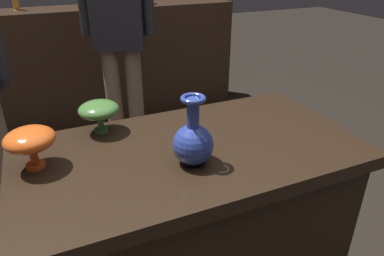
# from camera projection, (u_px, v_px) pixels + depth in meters

# --- Properties ---
(display_plinth) EXTENTS (1.20, 0.64, 0.80)m
(display_plinth) POSITION_uv_depth(u_px,v_px,m) (191.00, 233.00, 1.41)
(display_plinth) COLOR black
(display_plinth) RESTS_ON ground_plane
(back_display_shelf) EXTENTS (2.60, 0.40, 0.99)m
(back_display_shelf) POSITION_uv_depth(u_px,v_px,m) (93.00, 65.00, 3.16)
(back_display_shelf) COLOR #382619
(back_display_shelf) RESTS_ON ground_plane
(vase_centerpiece) EXTENTS (0.13, 0.13, 0.23)m
(vase_centerpiece) POSITION_uv_depth(u_px,v_px,m) (193.00, 141.00, 1.10)
(vase_centerpiece) COLOR #2D429E
(vase_centerpiece) RESTS_ON display_plinth
(vase_tall_behind) EXTENTS (0.15, 0.15, 0.13)m
(vase_tall_behind) POSITION_uv_depth(u_px,v_px,m) (30.00, 140.00, 1.07)
(vase_tall_behind) COLOR #E55B1E
(vase_tall_behind) RESTS_ON display_plinth
(vase_left_accent) EXTENTS (0.15, 0.15, 0.12)m
(vase_left_accent) POSITION_uv_depth(u_px,v_px,m) (99.00, 110.00, 1.30)
(vase_left_accent) COLOR #477A38
(vase_left_accent) RESTS_ON display_plinth
(visitor_center_back) EXTENTS (0.45, 0.28, 1.70)m
(visitor_center_back) POSITION_uv_depth(u_px,v_px,m) (118.00, 22.00, 2.25)
(visitor_center_back) COLOR #846B56
(visitor_center_back) RESTS_ON ground_plane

